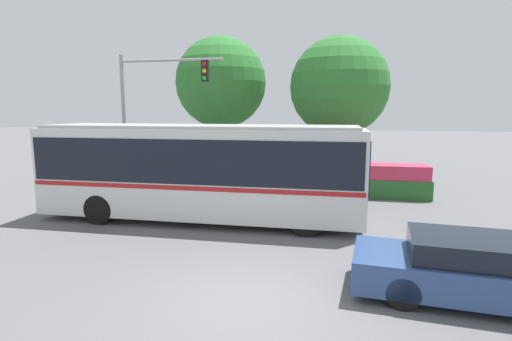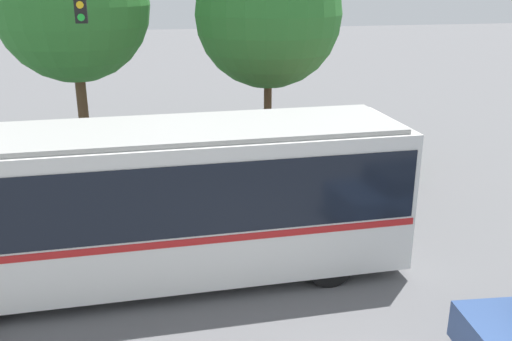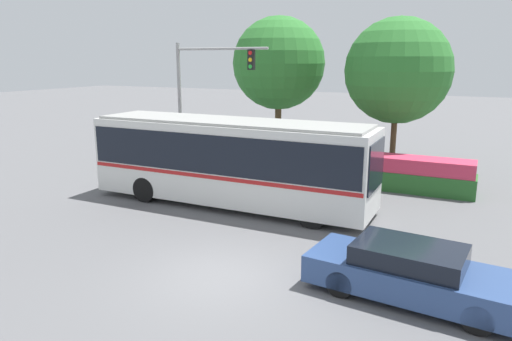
# 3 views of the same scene
# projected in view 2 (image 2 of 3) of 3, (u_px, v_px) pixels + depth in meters

# --- Properties ---
(city_bus) EXTENTS (11.06, 2.67, 3.29)m
(city_bus) POSITION_uv_depth(u_px,v_px,m) (141.00, 196.00, 11.35)
(city_bus) COLOR silver
(city_bus) RESTS_ON ground
(flowering_hedge) EXTENTS (7.68, 1.40, 1.45)m
(flowering_hedge) POSITION_uv_depth(u_px,v_px,m) (294.00, 160.00, 17.43)
(flowering_hedge) COLOR #286028
(flowering_hedge) RESTS_ON ground
(street_tree_left) EXTENTS (5.01, 5.01, 7.81)m
(street_tree_left) POSITION_uv_depth(u_px,v_px,m) (72.00, 5.00, 18.04)
(street_tree_left) COLOR brown
(street_tree_left) RESTS_ON ground
(street_tree_centre) EXTENTS (5.04, 5.04, 7.50)m
(street_tree_centre) POSITION_uv_depth(u_px,v_px,m) (268.00, 14.00, 18.91)
(street_tree_centre) COLOR brown
(street_tree_centre) RESTS_ON ground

